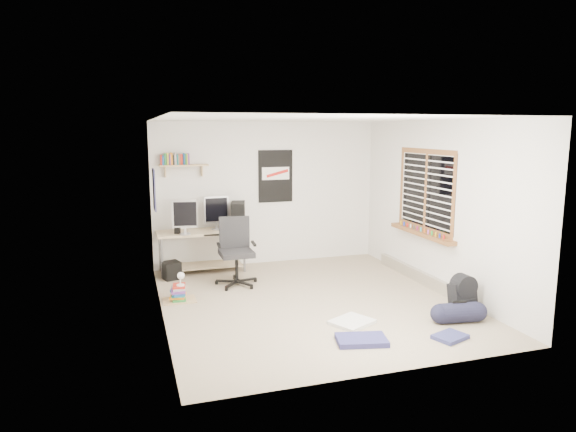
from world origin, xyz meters
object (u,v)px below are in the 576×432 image
object	(u,v)px
desk	(202,250)
office_chair	(236,254)
book_stack	(179,290)
backpack	(463,300)
duffel_bag	(459,312)

from	to	relation	value
desk	office_chair	world-z (taller)	office_chair
office_chair	book_stack	xyz separation A→B (m)	(-0.92, -0.49, -0.34)
backpack	office_chair	bearing A→B (deg)	137.76
duffel_bag	book_stack	distance (m)	3.73
backpack	duffel_bag	world-z (taller)	backpack
desk	backpack	xyz separation A→B (m)	(2.91, -3.08, -0.16)
desk	book_stack	size ratio (longest dim) A/B	3.18
office_chair	desk	bearing A→B (deg)	117.57
desk	backpack	bearing A→B (deg)	-44.06
backpack	duffel_bag	distance (m)	0.32
desk	book_stack	xyz separation A→B (m)	(-0.52, -1.43, -0.21)
backpack	book_stack	bearing A→B (deg)	152.46
book_stack	backpack	bearing A→B (deg)	-25.60
duffel_bag	book_stack	xyz separation A→B (m)	(-3.22, 1.87, 0.01)
backpack	duffel_bag	size ratio (longest dim) A/B	0.87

